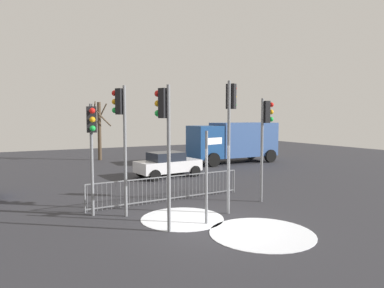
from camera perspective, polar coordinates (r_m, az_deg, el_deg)
The scene contains 13 objects.
ground_plane at distance 11.71m, azimuth 3.00°, elevation -12.98°, with size 60.00×60.00×0.00m, color #2D2D33.
traffic_light_rear_right at distance 12.24m, azimuth -11.69°, elevation 3.74°, with size 0.45×0.48×4.61m.
traffic_light_rear_left at distance 10.41m, azimuth -4.55°, elevation 3.21°, with size 0.41×0.52×4.48m.
traffic_light_mid_left at distance 12.47m, azimuth 6.45°, elevation 4.48°, with size 0.51×0.42×4.81m.
traffic_light_foreground_right at distance 14.44m, azimuth 12.11°, elevation 2.89°, with size 0.57×0.35×4.28m.
traffic_light_mid_right at distance 12.39m, azimuth -16.34°, elevation 1.56°, with size 0.34×0.57×3.98m.
direction_sign_post at distance 11.25m, azimuth 2.64°, elevation -4.67°, with size 0.76×0.27×3.07m.
pedestrian_guard_railing at distance 14.44m, azimuth -3.93°, elevation -7.37°, with size 6.92×0.36×1.07m.
car_white_trailing at distance 20.34m, azimuth -4.07°, elevation -3.32°, with size 3.96×2.28×1.47m.
delivery_truck at distance 26.78m, azimuth 7.01°, elevation 0.61°, with size 7.05×2.70×3.10m.
bare_tree_left at distance 29.16m, azimuth -15.18°, elevation 2.48°, with size 1.77×1.76×4.86m.
snow_patch_kerb at distance 12.15m, azimuth -1.62°, elevation -12.29°, with size 2.88×2.88×0.01m, color white.
snow_patch_island at distance 10.89m, azimuth 11.54°, elevation -14.36°, with size 3.18×3.18×0.01m, color white.
Camera 1 is at (-5.79, -9.55, 3.50)m, focal length 32.05 mm.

